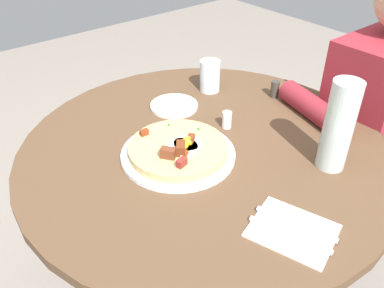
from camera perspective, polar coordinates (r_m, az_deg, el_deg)
dining_table at (r=1.21m, az=1.74°, el=-6.67°), size 1.02×1.02×0.72m
person_seated at (r=1.57m, az=23.14°, el=-0.89°), size 0.53×0.35×1.14m
pizza_plate at (r=1.06m, az=-1.98°, el=-1.42°), size 0.30×0.30×0.01m
breakfast_pizza at (r=1.05m, az=-1.93°, el=-0.64°), size 0.26×0.26×0.05m
bread_plate at (r=1.28m, az=-2.57°, el=5.45°), size 0.15×0.15×0.01m
napkin at (r=0.89m, az=14.09°, el=-11.86°), size 0.19×0.21×0.00m
fork at (r=0.87m, az=13.71°, el=-12.41°), size 0.07×0.17×0.00m
knife at (r=0.90m, az=14.55°, el=-10.93°), size 0.07×0.17×0.00m
water_glass at (r=1.36m, az=2.56°, el=9.65°), size 0.07×0.07×0.11m
water_bottle at (r=1.03m, az=20.12°, el=2.38°), size 0.07×0.07×0.24m
salt_shaker at (r=1.17m, az=4.98°, el=3.45°), size 0.03×0.03×0.05m
pepper_shaker at (r=1.36m, az=11.70°, el=7.66°), size 0.03×0.03×0.06m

